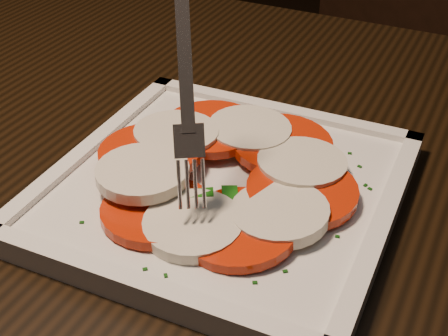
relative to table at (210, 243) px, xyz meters
name	(u,v)px	position (x,y,z in m)	size (l,w,h in m)	color
table	(210,243)	(0.00, 0.00, 0.00)	(1.20, 0.80, 0.75)	black
chair	(376,55)	(-0.02, 0.78, -0.12)	(0.53, 0.53, 0.93)	black
plate	(224,190)	(0.04, -0.04, 0.11)	(0.28, 0.28, 0.01)	silver
caprese_salad	(224,172)	(0.04, -0.04, 0.12)	(0.23, 0.23, 0.03)	#BF1B04
fork	(184,61)	(0.01, -0.06, 0.23)	(0.04, 0.10, 0.18)	white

